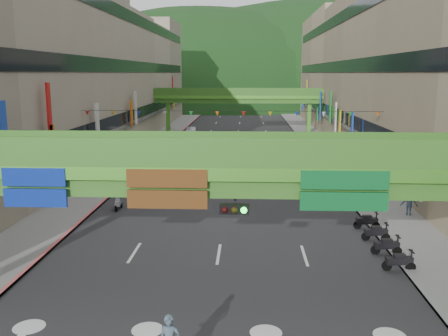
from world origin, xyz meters
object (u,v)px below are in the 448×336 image
overpass_near (233,187)px  car_silver (192,131)px  scooter_rider_mid (220,173)px  car_yellow (235,136)px

overpass_near → car_silver: bearing=98.0°
scooter_rider_mid → car_silver: bearing=100.3°
car_silver → car_yellow: (6.72, -5.84, 0.07)m
scooter_rider_mid → car_silver: size_ratio=0.52×
overpass_near → car_yellow: 51.15m
car_silver → car_yellow: bearing=-39.3°
overpass_near → car_yellow: bearing=91.4°
overpass_near → scooter_rider_mid: size_ratio=13.36×
overpass_near → car_yellow: (-1.21, 50.94, -4.48)m
scooter_rider_mid → car_yellow: bearing=88.8°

